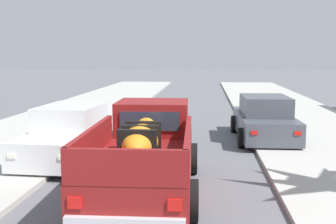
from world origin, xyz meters
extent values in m
cube|color=#B2AFA8|center=(-5.22, 12.00, 0.06)|extent=(5.24, 60.00, 0.12)
cube|color=silver|center=(-4.00, 12.00, 0.05)|extent=(0.16, 60.00, 0.10)
cube|color=silver|center=(4.00, 12.00, 0.05)|extent=(0.16, 60.00, 0.10)
cube|color=maroon|center=(-0.19, 7.96, 0.60)|extent=(2.07, 5.15, 0.80)
cube|color=maroon|center=(-0.24, 9.56, 1.40)|extent=(1.76, 1.55, 0.80)
cube|color=#283342|center=(-0.21, 8.80, 1.42)|extent=(1.38, 0.10, 0.44)
cube|color=#283342|center=(-0.26, 10.32, 1.42)|extent=(1.46, 0.10, 0.48)
cube|color=maroon|center=(-1.07, 7.08, 1.28)|extent=(0.20, 3.30, 0.56)
cube|color=maroon|center=(0.75, 7.13, 1.28)|extent=(0.20, 3.30, 0.56)
cube|color=maroon|center=(-0.12, 5.45, 1.28)|extent=(1.88, 0.15, 0.56)
cube|color=silver|center=(-0.11, 5.36, 0.44)|extent=(1.83, 0.17, 0.20)
cylinder|color=black|center=(-1.21, 9.46, 0.38)|extent=(0.28, 0.77, 0.76)
cylinder|color=black|center=(0.75, 9.52, 0.38)|extent=(0.28, 0.77, 0.76)
cylinder|color=black|center=(-1.13, 6.53, 0.38)|extent=(0.28, 0.77, 0.76)
cylinder|color=black|center=(0.83, 6.59, 0.38)|extent=(0.28, 0.77, 0.76)
cube|color=red|center=(-0.86, 5.37, 0.74)|extent=(0.22, 0.05, 0.18)
cube|color=red|center=(0.63, 5.42, 0.74)|extent=(0.22, 0.05, 0.18)
ellipsoid|color=orange|center=(-0.17, 7.22, 1.30)|extent=(0.75, 1.72, 0.60)
sphere|color=orange|center=(-0.20, 8.17, 1.38)|extent=(0.44, 0.44, 0.44)
cube|color=black|center=(-0.15, 6.75, 1.30)|extent=(0.72, 0.14, 0.61)
cube|color=black|center=(-0.17, 7.22, 1.30)|extent=(0.72, 0.14, 0.61)
cube|color=black|center=(-0.18, 7.69, 1.30)|extent=(0.72, 0.14, 0.61)
cube|color=#474C56|center=(3.09, 13.80, 0.54)|extent=(1.86, 4.24, 0.72)
cube|color=#474C56|center=(3.10, 13.70, 1.22)|extent=(1.57, 2.13, 0.64)
cube|color=#283342|center=(3.07, 14.67, 1.20)|extent=(1.37, 0.11, 0.52)
cube|color=#283342|center=(3.12, 12.73, 1.20)|extent=(1.34, 0.11, 0.50)
cylinder|color=black|center=(2.16, 15.08, 0.32)|extent=(0.23, 0.64, 0.64)
cylinder|color=black|center=(3.97, 15.12, 0.32)|extent=(0.23, 0.64, 0.64)
cylinder|color=black|center=(2.22, 12.47, 0.32)|extent=(0.23, 0.64, 0.64)
cylinder|color=black|center=(4.03, 12.52, 0.32)|extent=(0.23, 0.64, 0.64)
cube|color=red|center=(2.51, 11.67, 0.64)|extent=(0.20, 0.04, 0.12)
cube|color=white|center=(2.43, 15.89, 0.61)|extent=(0.20, 0.04, 0.10)
cube|color=red|center=(3.78, 11.70, 0.64)|extent=(0.20, 0.04, 0.12)
cube|color=white|center=(3.66, 15.92, 0.61)|extent=(0.20, 0.04, 0.10)
cube|color=silver|center=(-2.70, 10.54, 0.54)|extent=(1.92, 4.26, 0.72)
cube|color=silver|center=(-2.69, 10.64, 1.22)|extent=(1.60, 2.16, 0.64)
cube|color=#283342|center=(-2.73, 9.67, 1.20)|extent=(1.37, 0.13, 0.52)
cube|color=#283342|center=(-2.66, 11.60, 1.20)|extent=(1.34, 0.13, 0.50)
cylinder|color=black|center=(-1.84, 9.20, 0.32)|extent=(0.24, 0.65, 0.64)
cylinder|color=black|center=(-3.65, 9.27, 0.32)|extent=(0.24, 0.65, 0.64)
cylinder|color=black|center=(-1.75, 11.80, 0.32)|extent=(0.24, 0.65, 0.64)
cylinder|color=black|center=(-3.55, 11.87, 0.32)|extent=(0.24, 0.65, 0.64)
cube|color=red|center=(-1.98, 12.62, 0.64)|extent=(0.20, 0.05, 0.12)
cube|color=white|center=(-2.16, 8.40, 0.61)|extent=(0.20, 0.05, 0.10)
cube|color=red|center=(-3.25, 12.67, 0.64)|extent=(0.20, 0.05, 0.12)
cube|color=white|center=(-3.39, 8.45, 0.61)|extent=(0.20, 0.05, 0.10)
camera|label=1|loc=(1.06, -0.23, 2.93)|focal=43.05mm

